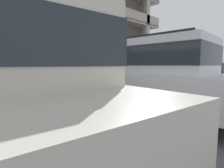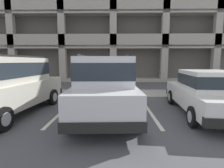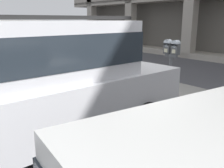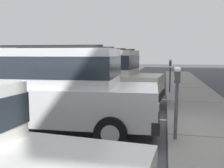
# 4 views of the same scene
# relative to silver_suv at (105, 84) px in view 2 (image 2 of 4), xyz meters

# --- Properties ---
(ground_plane) EXTENTS (80.00, 80.00, 0.10)m
(ground_plane) POSITION_rel_silver_suv_xyz_m (0.02, 2.40, -1.14)
(ground_plane) COLOR #4C4C51
(sidewalk) EXTENTS (40.00, 2.20, 0.12)m
(sidewalk) POSITION_rel_silver_suv_xyz_m (0.02, 3.70, -1.03)
(sidewalk) COLOR gray
(sidewalk) RESTS_ON ground_plane
(parking_stall_lines) EXTENTS (13.09, 4.80, 0.01)m
(parking_stall_lines) POSITION_rel_silver_suv_xyz_m (1.64, 1.00, -1.08)
(parking_stall_lines) COLOR silver
(parking_stall_lines) RESTS_ON ground_plane
(silver_suv) EXTENTS (2.17, 4.86, 2.03)m
(silver_suv) POSITION_rel_silver_suv_xyz_m (0.00, 0.00, 0.00)
(silver_suv) COLOR silver
(silver_suv) RESTS_ON ground_plane
(red_sedan) EXTENTS (2.34, 4.94, 2.03)m
(red_sedan) POSITION_rel_silver_suv_xyz_m (-3.36, 0.04, 0.00)
(red_sedan) COLOR beige
(red_sedan) RESTS_ON ground_plane
(dark_hatchback) EXTENTS (2.14, 4.62, 1.54)m
(dark_hatchback) POSITION_rel_silver_suv_xyz_m (3.48, 0.08, -0.27)
(dark_hatchback) COLOR silver
(dark_hatchback) RESTS_ON ground_plane
(parking_meter_near) EXTENTS (0.35, 0.12, 1.47)m
(parking_meter_near) POSITION_rel_silver_suv_xyz_m (0.31, 2.75, 0.13)
(parking_meter_near) COLOR #595B60
(parking_meter_near) RESTS_ON sidewalk
(parking_garage) EXTENTS (32.00, 10.00, 13.25)m
(parking_garage) POSITION_rel_silver_suv_xyz_m (0.17, 15.24, 4.95)
(parking_garage) COLOR #5C5851
(parking_garage) RESTS_ON ground_plane
(fire_hydrant) EXTENTS (0.30, 0.30, 0.70)m
(fire_hydrant) POSITION_rel_silver_suv_xyz_m (4.21, 3.05, -0.62)
(fire_hydrant) COLOR red
(fire_hydrant) RESTS_ON sidewalk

